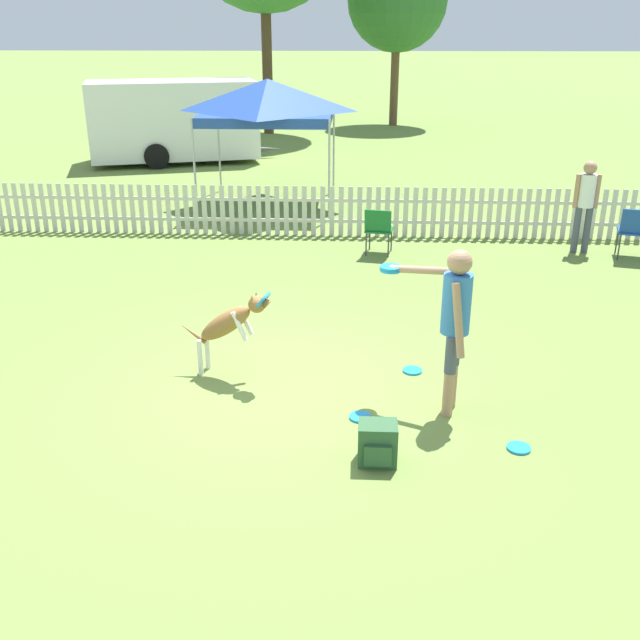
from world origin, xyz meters
TOP-DOWN VIEW (x-y plane):
  - ground_plane at (0.00, 0.00)m, footprint 240.00×240.00m
  - handler_person at (1.73, -0.31)m, footprint 0.90×0.86m
  - leaping_dog at (-0.57, 0.34)m, footprint 1.11×0.47m
  - frisbee_near_handler at (0.86, -0.52)m, footprint 0.22×0.22m
  - frisbee_near_dog at (2.32, -1.01)m, footprint 0.22×0.22m
  - frisbee_midfield at (1.45, 0.55)m, footprint 0.22×0.22m
  - backpack_on_grass at (1.01, -1.29)m, footprint 0.35×0.30m
  - picket_fence at (-0.00, 6.19)m, footprint 21.22×0.04m
  - folding_chair_blue_left at (5.41, 4.99)m, footprint 0.63×0.65m
  - folding_chair_center at (1.17, 5.02)m, footprint 0.52×0.54m
  - canopy_tent_main at (-1.09, 8.64)m, footprint 2.71×2.71m
  - spectator_standing at (4.65, 5.34)m, footprint 0.42×0.27m
  - equipment_trailer at (-4.44, 13.89)m, footprint 5.52×3.34m
  - tree_left_grove at (2.20, 22.63)m, footprint 3.76×3.76m

SIDE VIEW (x-z plane):
  - ground_plane at x=0.00m, z-range 0.00..0.00m
  - frisbee_near_handler at x=0.86m, z-range 0.00..0.02m
  - frisbee_near_dog at x=2.32m, z-range 0.00..0.02m
  - frisbee_midfield at x=1.45m, z-range 0.00..0.02m
  - backpack_on_grass at x=1.01m, z-range 0.00..0.38m
  - picket_fence at x=0.00m, z-range 0.00..0.93m
  - folding_chair_center at x=1.17m, z-range 0.08..0.89m
  - folding_chair_blue_left at x=5.41m, z-range 0.09..0.96m
  - leaping_dog at x=-0.57m, z-range 0.12..1.17m
  - spectator_standing at x=4.65m, z-range 0.16..1.72m
  - handler_person at x=1.73m, z-range 0.21..1.91m
  - equipment_trailer at x=-4.44m, z-range 0.07..2.30m
  - canopy_tent_main at x=-1.09m, z-range 0.89..3.51m
  - tree_left_grove at x=2.20m, z-range 1.33..7.78m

